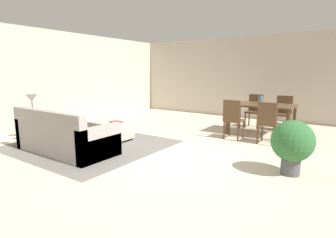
{
  "coord_description": "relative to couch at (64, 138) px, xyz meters",
  "views": [
    {
      "loc": [
        2.57,
        -3.96,
        1.56
      ],
      "look_at": [
        -0.57,
        0.61,
        0.57
      ],
      "focal_mm": 28.5,
      "sensor_mm": 36.0,
      "label": 1
    }
  ],
  "objects": [
    {
      "name": "ground_plane",
      "position": [
        1.94,
        0.95,
        -0.29
      ],
      "size": [
        10.8,
        10.8,
        0.0
      ],
      "primitive_type": "plane",
      "color": "beige"
    },
    {
      "name": "wall_back",
      "position": [
        1.94,
        5.95,
        1.06
      ],
      "size": [
        9.0,
        0.12,
        2.7
      ],
      "primitive_type": "cube",
      "color": "#BCB2A0",
      "rests_on": "ground_plane"
    },
    {
      "name": "wall_left",
      "position": [
        -2.56,
        1.45,
        1.06
      ],
      "size": [
        0.12,
        11.0,
        2.7
      ],
      "primitive_type": "cube",
      "color": "#BCB2A0",
      "rests_on": "ground_plane"
    },
    {
      "name": "area_rug",
      "position": [
        -0.01,
        0.64,
        -0.28
      ],
      "size": [
        3.0,
        2.8,
        0.01
      ],
      "primitive_type": "cube",
      "color": "slate",
      "rests_on": "ground_plane"
    },
    {
      "name": "couch",
      "position": [
        0.0,
        0.0,
        0.0
      ],
      "size": [
        2.06,
        0.93,
        0.86
      ],
      "color": "gray",
      "rests_on": "ground_plane"
    },
    {
      "name": "ottoman_table",
      "position": [
        -0.01,
        1.22,
        -0.06
      ],
      "size": [
        1.05,
        0.51,
        0.39
      ],
      "color": "#B7AD9E",
      "rests_on": "ground_plane"
    },
    {
      "name": "side_table",
      "position": [
        -1.33,
        0.14,
        0.15
      ],
      "size": [
        0.4,
        0.4,
        0.55
      ],
      "color": "olive",
      "rests_on": "ground_plane"
    },
    {
      "name": "table_lamp",
      "position": [
        -1.33,
        0.14,
        0.67
      ],
      "size": [
        0.26,
        0.26,
        0.52
      ],
      "color": "brown",
      "rests_on": "side_table"
    },
    {
      "name": "dining_table",
      "position": [
        2.72,
        3.68,
        0.38
      ],
      "size": [
        1.52,
        0.97,
        0.76
      ],
      "color": "#513823",
      "rests_on": "ground_plane"
    },
    {
      "name": "dining_chair_near_left",
      "position": [
        2.32,
        2.83,
        0.23
      ],
      "size": [
        0.4,
        0.4,
        0.92
      ],
      "color": "#513823",
      "rests_on": "ground_plane"
    },
    {
      "name": "dining_chair_near_right",
      "position": [
        3.1,
        2.83,
        0.23
      ],
      "size": [
        0.41,
        0.41,
        0.92
      ],
      "color": "#513823",
      "rests_on": "ground_plane"
    },
    {
      "name": "dining_chair_far_left",
      "position": [
        2.3,
        4.54,
        0.23
      ],
      "size": [
        0.4,
        0.4,
        0.92
      ],
      "color": "#513823",
      "rests_on": "ground_plane"
    },
    {
      "name": "dining_chair_far_right",
      "position": [
        3.07,
        4.53,
        0.23
      ],
      "size": [
        0.42,
        0.42,
        0.92
      ],
      "color": "#513823",
      "rests_on": "ground_plane"
    },
    {
      "name": "vase_centerpiece",
      "position": [
        2.69,
        3.69,
        0.57
      ],
      "size": [
        0.11,
        0.11,
        0.2
      ],
      "primitive_type": "cylinder",
      "color": "slate",
      "rests_on": "dining_table"
    },
    {
      "name": "book_on_ottoman",
      "position": [
        0.1,
        1.3,
        0.12
      ],
      "size": [
        0.29,
        0.25,
        0.03
      ],
      "primitive_type": "cube",
      "rotation": [
        0.0,
        0.0,
        -0.2
      ],
      "color": "maroon",
      "rests_on": "ottoman_table"
    },
    {
      "name": "potted_plant",
      "position": [
        3.86,
        1.26,
        0.21
      ],
      "size": [
        0.63,
        0.63,
        0.84
      ],
      "color": "#4C4C51",
      "rests_on": "ground_plane"
    }
  ]
}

